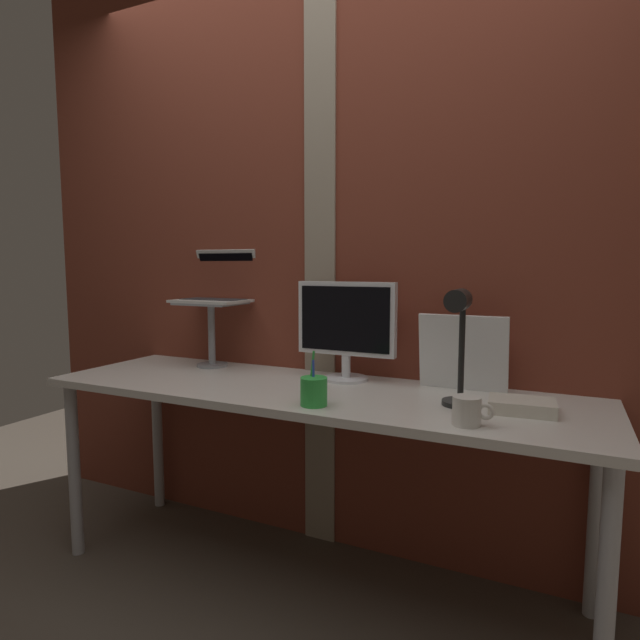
{
  "coord_description": "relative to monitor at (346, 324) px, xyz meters",
  "views": [
    {
      "loc": [
        0.88,
        -1.62,
        1.24
      ],
      "look_at": [
        0.02,
        0.19,
        1.03
      ],
      "focal_mm": 28.85,
      "sensor_mm": 36.0,
      "label": 1
    }
  ],
  "objects": [
    {
      "name": "whiteboard_panel",
      "position": [
        0.46,
        0.02,
        -0.09
      ],
      "size": [
        0.32,
        0.06,
        0.28
      ],
      "primitive_type": "cube",
      "rotation": [
        0.16,
        0.0,
        0.0
      ],
      "color": "white",
      "rests_on": "desk"
    },
    {
      "name": "monitor",
      "position": [
        0.0,
        0.0,
        0.0
      ],
      "size": [
        0.41,
        0.18,
        0.4
      ],
      "color": "white",
      "rests_on": "desk"
    },
    {
      "name": "laptop",
      "position": [
        -0.67,
        0.08,
        0.14
      ],
      "size": [
        0.33,
        0.3,
        0.24
      ],
      "color": "silver",
      "rests_on": "laptop_stand"
    },
    {
      "name": "brick_wall_back",
      "position": [
        -0.1,
        0.18,
        0.33
      ],
      "size": [
        3.33,
        0.16,
        2.67
      ],
      "color": "brown",
      "rests_on": "ground_plane"
    },
    {
      "name": "pen_cup",
      "position": [
        0.05,
        -0.4,
        -0.18
      ],
      "size": [
        0.09,
        0.09,
        0.18
      ],
      "color": "green",
      "rests_on": "desk"
    },
    {
      "name": "desk_lamp",
      "position": [
        0.49,
        -0.24,
        0.01
      ],
      "size": [
        0.12,
        0.2,
        0.39
      ],
      "color": "black",
      "rests_on": "desk"
    },
    {
      "name": "desk",
      "position": [
        -0.07,
        -0.19,
        -0.31
      ],
      "size": [
        2.11,
        0.62,
        0.78
      ],
      "color": "silver",
      "rests_on": "ground_plane"
    },
    {
      "name": "ground_plane",
      "position": [
        -0.1,
        -0.27,
        -1.0
      ],
      "size": [
        6.0,
        6.0,
        0.0
      ],
      "primitive_type": "plane",
      "color": "#4C4238"
    },
    {
      "name": "laptop_stand",
      "position": [
        -0.67,
        0.0,
        -0.03
      ],
      "size": [
        0.28,
        0.22,
        0.3
      ],
      "color": "gray",
      "rests_on": "desk"
    },
    {
      "name": "paper_clutter_stack",
      "position": [
        0.68,
        -0.19,
        -0.21
      ],
      "size": [
        0.21,
        0.16,
        0.04
      ],
      "primitive_type": "cube",
      "rotation": [
        0.0,
        0.0,
        0.08
      ],
      "color": "silver",
      "rests_on": "desk"
    },
    {
      "name": "coffee_mug",
      "position": [
        0.55,
        -0.4,
        -0.19
      ],
      "size": [
        0.12,
        0.08,
        0.08
      ],
      "color": "silver",
      "rests_on": "desk"
    }
  ]
}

